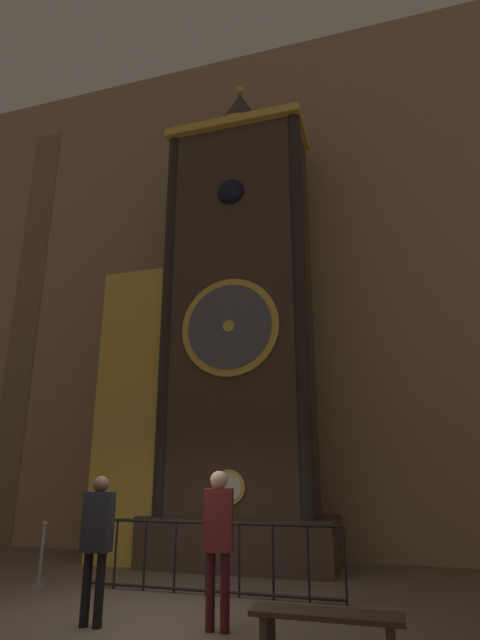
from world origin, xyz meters
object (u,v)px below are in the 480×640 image
object	(u,v)px
visitor_far	(218,531)
stanchion_post	(40,564)
visitor_bench	(327,625)
clock_tower	(220,336)
visitor_near	(97,534)

from	to	relation	value
visitor_far	stanchion_post	bearing A→B (deg)	145.57
visitor_far	visitor_bench	world-z (taller)	visitor_far
clock_tower	visitor_near	size ratio (longest dim) A/B	6.60
clock_tower	stanchion_post	xyz separation A→B (m)	(-2.20, -2.41, -4.30)
visitor_near	visitor_far	world-z (taller)	visitor_far
visitor_far	visitor_bench	size ratio (longest dim) A/B	1.19
clock_tower	stanchion_post	distance (m)	5.40
visitor_far	stanchion_post	distance (m)	3.91
visitor_near	stanchion_post	world-z (taller)	visitor_near
clock_tower	visitor_bench	world-z (taller)	clock_tower
clock_tower	visitor_near	distance (m)	5.48
visitor_far	clock_tower	bearing A→B (deg)	97.27
clock_tower	visitor_bench	size ratio (longest dim) A/B	7.55
visitor_near	stanchion_post	xyz separation A→B (m)	(-2.06, 1.73, -0.70)
stanchion_post	visitor_bench	xyz separation A→B (m)	(4.88, -2.08, 0.01)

